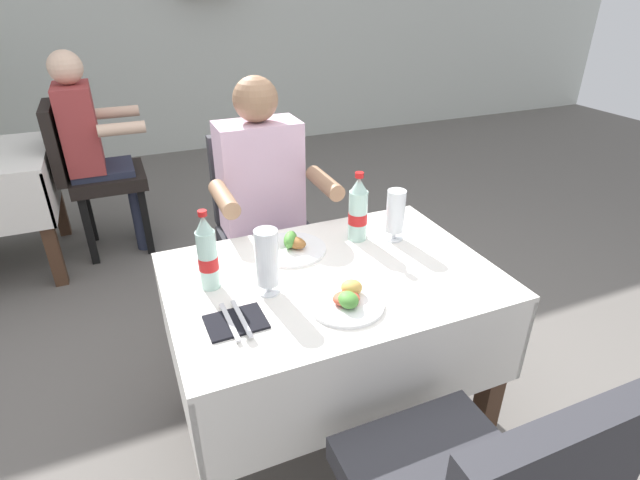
{
  "coord_description": "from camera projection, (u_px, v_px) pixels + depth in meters",
  "views": [
    {
      "loc": [
        -0.7,
        -1.32,
        1.61
      ],
      "look_at": [
        -0.12,
        0.07,
        0.8
      ],
      "focal_mm": 27.65,
      "sensor_mm": 36.0,
      "label": 1
    }
  ],
  "objects": [
    {
      "name": "ground_plane",
      "position": [
        353.0,
        411.0,
        2.07
      ],
      "size": [
        11.0,
        11.0,
        0.0
      ],
      "primitive_type": "plane",
      "color": "#66605B"
    },
    {
      "name": "main_dining_table",
      "position": [
        331.0,
        316.0,
        1.75
      ],
      "size": [
        1.1,
        0.76,
        0.72
      ],
      "color": "white",
      "rests_on": "ground"
    },
    {
      "name": "chair_far_diner_seat",
      "position": [
        266.0,
        225.0,
        2.37
      ],
      "size": [
        0.44,
        0.5,
        0.97
      ],
      "color": "#2D2D33",
      "rests_on": "ground"
    },
    {
      "name": "seated_diner_far",
      "position": [
        265.0,
        205.0,
        2.2
      ],
      "size": [
        0.5,
        0.46,
        1.26
      ],
      "color": "#282D42",
      "rests_on": "ground"
    },
    {
      "name": "plate_near_camera",
      "position": [
        347.0,
        300.0,
        1.5
      ],
      "size": [
        0.23,
        0.23,
        0.06
      ],
      "color": "white",
      "rests_on": "main_dining_table"
    },
    {
      "name": "plate_far_diner",
      "position": [
        292.0,
        246.0,
        1.8
      ],
      "size": [
        0.25,
        0.25,
        0.07
      ],
      "color": "white",
      "rests_on": "main_dining_table"
    },
    {
      "name": "beer_glass_left",
      "position": [
        395.0,
        213.0,
        1.84
      ],
      "size": [
        0.07,
        0.07,
        0.2
      ],
      "color": "white",
      "rests_on": "main_dining_table"
    },
    {
      "name": "beer_glass_middle",
      "position": [
        267.0,
        261.0,
        1.51
      ],
      "size": [
        0.07,
        0.07,
        0.22
      ],
      "color": "white",
      "rests_on": "main_dining_table"
    },
    {
      "name": "cola_bottle_primary",
      "position": [
        358.0,
        211.0,
        1.84
      ],
      "size": [
        0.07,
        0.07,
        0.27
      ],
      "color": "silver",
      "rests_on": "main_dining_table"
    },
    {
      "name": "cola_bottle_secondary",
      "position": [
        207.0,
        255.0,
        1.54
      ],
      "size": [
        0.06,
        0.06,
        0.27
      ],
      "color": "silver",
      "rests_on": "main_dining_table"
    },
    {
      "name": "napkin_cutlery_set",
      "position": [
        236.0,
        322.0,
        1.43
      ],
      "size": [
        0.17,
        0.19,
        0.01
      ],
      "color": "black",
      "rests_on": "main_dining_table"
    },
    {
      "name": "background_chair_right",
      "position": [
        91.0,
        170.0,
        3.05
      ],
      "size": [
        0.5,
        0.44,
        0.97
      ],
      "color": "black",
      "rests_on": "ground"
    },
    {
      "name": "background_patron",
      "position": [
        94.0,
        145.0,
        2.99
      ],
      "size": [
        0.46,
        0.5,
        1.26
      ],
      "color": "#282D42",
      "rests_on": "ground"
    }
  ]
}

